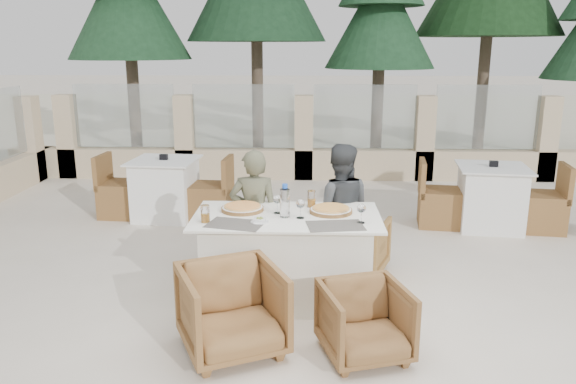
{
  "coord_description": "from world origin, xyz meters",
  "views": [
    {
      "loc": [
        0.04,
        -4.5,
        2.17
      ],
      "look_at": [
        -0.12,
        0.39,
        0.9
      ],
      "focal_mm": 35.0,
      "sensor_mm": 36.0,
      "label": 1
    }
  ],
  "objects_px": {
    "armchair_far_left": "(252,243)",
    "armchair_far_right": "(354,246)",
    "wine_glass_near": "(300,208)",
    "beer_glass_right": "(312,199)",
    "pizza_left": "(242,208)",
    "water_bottle": "(285,201)",
    "beer_glass_left": "(205,214)",
    "bg_table_b": "(491,197)",
    "diner_left": "(254,216)",
    "wine_glass_centre": "(277,203)",
    "dining_table": "(287,258)",
    "armchair_near_right": "(365,322)",
    "diner_right": "(339,210)",
    "wine_glass_corner": "(361,212)",
    "olive_dish": "(260,220)",
    "pizza_right": "(331,210)",
    "bg_table_a": "(165,189)",
    "armchair_near_left": "(232,310)"
  },
  "relations": [
    {
      "from": "dining_table",
      "to": "wine_glass_corner",
      "type": "height_order",
      "value": "wine_glass_corner"
    },
    {
      "from": "dining_table",
      "to": "bg_table_b",
      "type": "bearing_deg",
      "value": 40.96
    },
    {
      "from": "armchair_near_left",
      "to": "bg_table_a",
      "type": "relative_size",
      "value": 0.43
    },
    {
      "from": "armchair_near_left",
      "to": "armchair_near_right",
      "type": "distance_m",
      "value": 0.96
    },
    {
      "from": "pizza_left",
      "to": "wine_glass_centre",
      "type": "relative_size",
      "value": 2.03
    },
    {
      "from": "beer_glass_left",
      "to": "bg_table_b",
      "type": "relative_size",
      "value": 0.09
    },
    {
      "from": "pizza_left",
      "to": "wine_glass_near",
      "type": "distance_m",
      "value": 0.56
    },
    {
      "from": "armchair_near_left",
      "to": "pizza_left",
      "type": "bearing_deg",
      "value": 67.4
    },
    {
      "from": "armchair_near_left",
      "to": "beer_glass_left",
      "type": "bearing_deg",
      "value": 89.19
    },
    {
      "from": "wine_glass_centre",
      "to": "armchair_near_right",
      "type": "height_order",
      "value": "wine_glass_centre"
    },
    {
      "from": "armchair_far_left",
      "to": "armchair_far_right",
      "type": "bearing_deg",
      "value": -165.16
    },
    {
      "from": "armchair_far_right",
      "to": "diner_left",
      "type": "relative_size",
      "value": 0.49
    },
    {
      "from": "pizza_left",
      "to": "water_bottle",
      "type": "relative_size",
      "value": 1.3
    },
    {
      "from": "beer_glass_right",
      "to": "armchair_far_right",
      "type": "distance_m",
      "value": 0.78
    },
    {
      "from": "pizza_left",
      "to": "olive_dish",
      "type": "bearing_deg",
      "value": -62.1
    },
    {
      "from": "wine_glass_corner",
      "to": "beer_glass_right",
      "type": "bearing_deg",
      "value": 130.79
    },
    {
      "from": "wine_glass_near",
      "to": "beer_glass_right",
      "type": "xyz_separation_m",
      "value": [
        0.1,
        0.35,
        -0.02
      ]
    },
    {
      "from": "armchair_near_left",
      "to": "armchair_near_right",
      "type": "height_order",
      "value": "armchair_near_left"
    },
    {
      "from": "pizza_left",
      "to": "diner_left",
      "type": "bearing_deg",
      "value": 74.63
    },
    {
      "from": "wine_glass_centre",
      "to": "bg_table_a",
      "type": "height_order",
      "value": "wine_glass_centre"
    },
    {
      "from": "olive_dish",
      "to": "pizza_right",
      "type": "bearing_deg",
      "value": 26.97
    },
    {
      "from": "armchair_far_left",
      "to": "water_bottle",
      "type": "bearing_deg",
      "value": 135.23
    },
    {
      "from": "pizza_left",
      "to": "diner_right",
      "type": "xyz_separation_m",
      "value": [
        0.88,
        0.45,
        -0.15
      ]
    },
    {
      "from": "pizza_right",
      "to": "armchair_near_right",
      "type": "distance_m",
      "value": 1.19
    },
    {
      "from": "armchair_near_left",
      "to": "wine_glass_corner",
      "type": "bearing_deg",
      "value": 11.5
    },
    {
      "from": "armchair_far_left",
      "to": "pizza_left",
      "type": "bearing_deg",
      "value": 105.72
    },
    {
      "from": "beer_glass_left",
      "to": "bg_table_b",
      "type": "distance_m",
      "value": 3.88
    },
    {
      "from": "diner_left",
      "to": "diner_right",
      "type": "relative_size",
      "value": 0.98
    },
    {
      "from": "bg_table_b",
      "to": "water_bottle",
      "type": "bearing_deg",
      "value": -131.04
    },
    {
      "from": "pizza_left",
      "to": "wine_glass_near",
      "type": "relative_size",
      "value": 2.03
    },
    {
      "from": "water_bottle",
      "to": "dining_table",
      "type": "bearing_deg",
      "value": 70.56
    },
    {
      "from": "armchair_near_right",
      "to": "bg_table_a",
      "type": "xyz_separation_m",
      "value": [
        -2.25,
        3.34,
        0.11
      ]
    },
    {
      "from": "armchair_far_left",
      "to": "armchair_near_right",
      "type": "distance_m",
      "value": 1.87
    },
    {
      "from": "dining_table",
      "to": "armchair_far_left",
      "type": "distance_m",
      "value": 0.77
    },
    {
      "from": "wine_glass_corner",
      "to": "olive_dish",
      "type": "relative_size",
      "value": 1.67
    },
    {
      "from": "pizza_left",
      "to": "diner_left",
      "type": "height_order",
      "value": "diner_left"
    },
    {
      "from": "armchair_far_left",
      "to": "armchair_far_right",
      "type": "height_order",
      "value": "armchair_far_right"
    },
    {
      "from": "wine_glass_near",
      "to": "armchair_near_right",
      "type": "xyz_separation_m",
      "value": [
        0.47,
        -0.87,
        -0.59
      ]
    },
    {
      "from": "beer_glass_left",
      "to": "wine_glass_corner",
      "type": "bearing_deg",
      "value": 0.93
    },
    {
      "from": "armchair_far_left",
      "to": "beer_glass_right",
      "type": "bearing_deg",
      "value": 164.69
    },
    {
      "from": "wine_glass_centre",
      "to": "armchair_near_left",
      "type": "height_order",
      "value": "wine_glass_centre"
    },
    {
      "from": "pizza_right",
      "to": "wine_glass_centre",
      "type": "distance_m",
      "value": 0.47
    },
    {
      "from": "beer_glass_right",
      "to": "dining_table",
      "type": "bearing_deg",
      "value": -127.81
    },
    {
      "from": "dining_table",
      "to": "pizza_left",
      "type": "relative_size",
      "value": 4.28
    },
    {
      "from": "dining_table",
      "to": "water_bottle",
      "type": "distance_m",
      "value": 0.53
    },
    {
      "from": "beer_glass_left",
      "to": "beer_glass_right",
      "type": "bearing_deg",
      "value": 29.04
    },
    {
      "from": "bg_table_b",
      "to": "pizza_left",
      "type": "bearing_deg",
      "value": -137.5
    },
    {
      "from": "wine_glass_centre",
      "to": "olive_dish",
      "type": "xyz_separation_m",
      "value": [
        -0.13,
        -0.26,
        -0.07
      ]
    },
    {
      "from": "wine_glass_centre",
      "to": "bg_table_b",
      "type": "height_order",
      "value": "wine_glass_centre"
    },
    {
      "from": "armchair_far_right",
      "to": "diner_left",
      "type": "xyz_separation_m",
      "value": [
        -0.96,
        -0.18,
        0.35
      ]
    }
  ]
}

